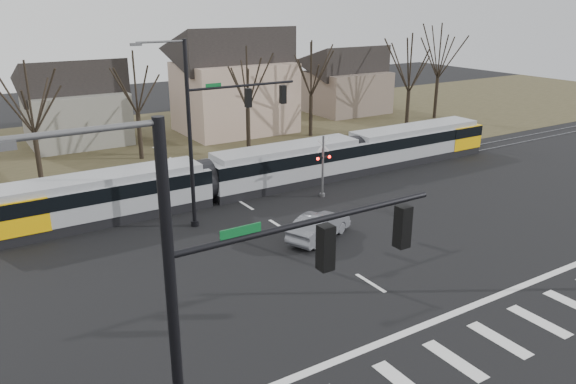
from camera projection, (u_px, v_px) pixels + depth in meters
ground at (401, 302)px, 23.61m from camera, size 140.00×140.00×0.00m
grass_verge at (149, 145)px, 49.26m from camera, size 140.00×28.00×0.01m
crosswalk at (477, 350)px, 20.41m from camera, size 27.00×2.60×0.01m
stop_line at (433, 322)px, 22.17m from camera, size 28.00×0.35×0.01m
lane_dashes at (231, 196)px, 36.43m from camera, size 0.18×30.00×0.01m
rail_pair at (232, 196)px, 36.27m from camera, size 90.00×1.52×0.06m
tram at (285, 164)px, 38.02m from camera, size 36.50×2.71×2.77m
sedan at (319, 226)px, 29.72m from camera, size 4.55×5.33×1.40m
signal_pole_near_left at (247, 321)px, 11.73m from camera, size 9.28×0.44×10.20m
signal_pole_far at (217, 123)px, 30.57m from camera, size 9.28×0.44×10.20m
rail_crossing_signal at (323, 168)px, 35.77m from camera, size 1.08×0.36×4.00m
tree_row at (194, 95)px, 43.83m from camera, size 59.20×7.20×10.00m
house_b at (74, 98)px, 48.66m from camera, size 8.64×7.56×7.65m
house_c at (234, 76)px, 52.88m from camera, size 10.80×8.64×10.10m
house_d at (347, 77)px, 62.43m from camera, size 8.64×7.56×7.65m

